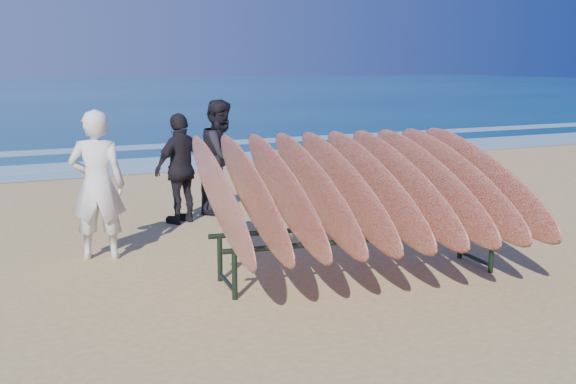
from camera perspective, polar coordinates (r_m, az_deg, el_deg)
name	(u,v)px	position (r m, az deg, el deg)	size (l,w,h in m)	color
ground	(323,298)	(7.34, 2.78, -8.33)	(120.00, 120.00, 0.00)	tan
foam_near	(107,167)	(16.60, -14.11, 1.89)	(160.00, 160.00, 0.00)	white
foam_far	(79,150)	(20.01, -16.22, 3.18)	(160.00, 160.00, 0.00)	white
surfboard_rack	(360,187)	(7.82, 5.68, 0.38)	(3.54, 3.34, 1.70)	black
person_white	(97,185)	(8.84, -14.84, 0.54)	(0.65, 0.43, 1.79)	silver
person_dark_a	(222,157)	(11.28, -5.27, 2.81)	(0.86, 0.67, 1.76)	black
person_dark_b	(181,169)	(10.61, -8.43, 1.85)	(0.94, 0.39, 1.61)	black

